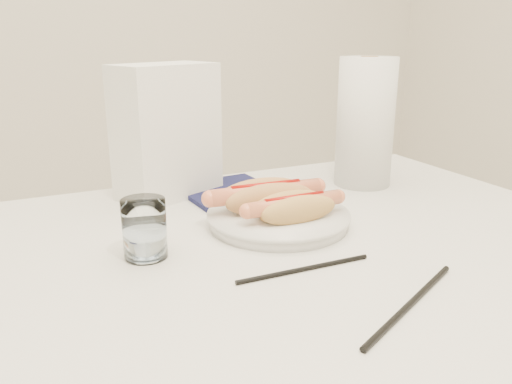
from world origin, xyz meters
name	(u,v)px	position (x,y,z in m)	size (l,w,h in m)	color
table	(250,285)	(0.00, 0.00, 0.69)	(1.20, 0.80, 0.75)	silver
plate	(278,220)	(0.08, 0.07, 0.76)	(0.23, 0.23, 0.02)	silver
hotdog_left	(266,197)	(0.07, 0.09, 0.79)	(0.19, 0.08, 0.05)	tan
hotdog_right	(294,208)	(0.09, 0.03, 0.79)	(0.17, 0.07, 0.05)	tan
water_glass	(145,229)	(-0.14, 0.04, 0.79)	(0.06, 0.06, 0.09)	white
chopstick_near	(304,269)	(0.04, -0.10, 0.75)	(0.01, 0.01, 0.20)	black
chopstick_far	(411,303)	(0.10, -0.23, 0.75)	(0.01, 0.01, 0.24)	black
napkin_box	(167,132)	(-0.03, 0.31, 0.88)	(0.19, 0.10, 0.25)	white
navy_napkin	(228,191)	(0.07, 0.27, 0.75)	(0.17, 0.17, 0.01)	#13153C
paper_towel_roll	(365,122)	(0.35, 0.21, 0.88)	(0.12, 0.12, 0.26)	silver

